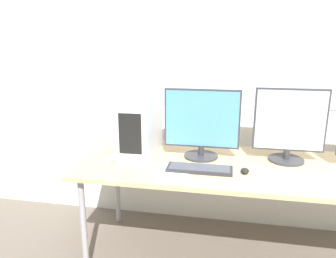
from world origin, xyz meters
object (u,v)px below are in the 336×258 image
object	(u,v)px
monitor_right_near	(289,126)
pc_tower	(141,124)
mouse	(245,171)
monitor_main	(202,124)
keyboard	(199,169)
cell_phone	(112,159)

from	to	relation	value
monitor_right_near	pc_tower	bearing A→B (deg)	-177.27
monitor_right_near	mouse	distance (m)	0.45
monitor_main	monitor_right_near	xyz separation A→B (m)	(0.57, 0.04, 0.00)
monitor_right_near	keyboard	world-z (taller)	monitor_right_near
keyboard	cell_phone	bearing A→B (deg)	172.21
mouse	monitor_main	bearing A→B (deg)	141.69
pc_tower	monitor_right_near	distance (m)	1.00
monitor_main	cell_phone	world-z (taller)	monitor_main
pc_tower	monitor_main	size ratio (longest dim) A/B	0.98
keyboard	monitor_right_near	bearing A→B (deg)	26.69
pc_tower	mouse	bearing A→B (deg)	-16.88
monitor_right_near	mouse	world-z (taller)	monitor_right_near
monitor_right_near	cell_phone	size ratio (longest dim) A/B	3.06
pc_tower	cell_phone	size ratio (longest dim) A/B	3.10
pc_tower	cell_phone	distance (m)	0.31
monitor_right_near	mouse	size ratio (longest dim) A/B	5.90
monitor_main	monitor_right_near	bearing A→B (deg)	3.51
keyboard	cell_phone	distance (m)	0.62
keyboard	mouse	bearing A→B (deg)	3.07
keyboard	pc_tower	bearing A→B (deg)	152.15
monitor_main	cell_phone	size ratio (longest dim) A/B	3.18
keyboard	cell_phone	size ratio (longest dim) A/B	2.54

